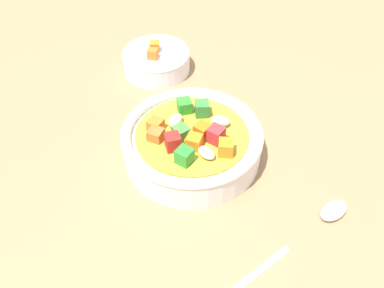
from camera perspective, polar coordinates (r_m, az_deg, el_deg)
The scene contains 4 objects.
ground_plane at distance 55.87cm, azimuth 0.00°, elevation -2.30°, with size 140.00×140.00×2.00cm, color #9E754F.
soup_bowl_main at distance 53.29cm, azimuth 0.00°, elevation 0.31°, with size 17.82×17.82×6.02cm.
spoon at distance 47.30cm, azimuth 12.73°, elevation -13.48°, with size 17.24×19.15×1.10cm.
side_bowl_small at distance 69.15cm, azimuth -4.83°, elevation 11.23°, with size 10.76×10.76×4.45cm.
Camera 1 is at (6.85, -37.43, 39.91)cm, focal length 39.43 mm.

